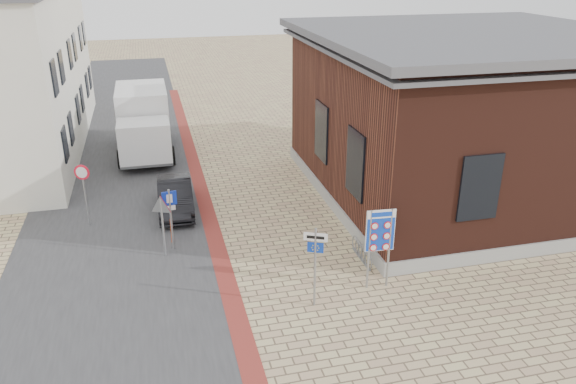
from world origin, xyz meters
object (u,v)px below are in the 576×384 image
box_truck (144,122)px  sedan (175,196)px  essen_sign (315,255)px  bollard (172,231)px  border_sign (380,233)px  parking_sign (170,210)px

box_truck → sedan: bearing=-82.1°
essen_sign → bollard: 6.40m
sedan → border_sign: 9.33m
border_sign → bollard: (-6.00, 4.50, -1.43)m
sedan → box_truck: 7.75m
parking_sign → bollard: bearing=81.6°
border_sign → bollard: 7.63m
box_truck → essen_sign: 16.04m
essen_sign → parking_sign: essen_sign is taller
essen_sign → bollard: (-3.83, 4.99, -1.22)m
border_sign → essen_sign: (-2.17, -0.49, -0.21)m
sedan → parking_sign: parking_sign is taller
border_sign → box_truck: bearing=118.4°
bollard → sedan: bearing=83.8°
border_sign → parking_sign: (-6.00, 4.00, -0.36)m
sedan → parking_sign: size_ratio=1.70×
box_truck → parking_sign: (0.74, -10.89, -0.17)m
sedan → parking_sign: 3.42m
border_sign → essen_sign: border_sign is taller
essen_sign → bollard: essen_sign is taller
border_sign → essen_sign: 2.24m
border_sign → bollard: bearing=147.1°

